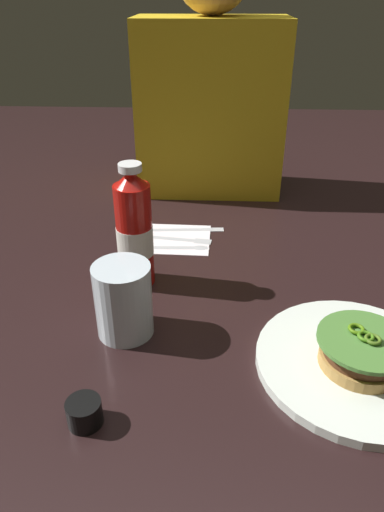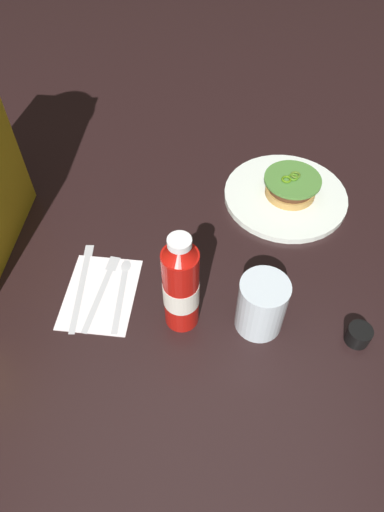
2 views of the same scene
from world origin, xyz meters
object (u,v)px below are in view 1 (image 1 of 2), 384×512
Objects in this scene: burger_sandwich at (362,351)px; ketchup_bottle at (134,232)px; water_glass at (124,300)px; spoon_utensil at (179,246)px; diner_person at (211,91)px; dinner_plate at (356,363)px; condiment_cup at (84,412)px; butter_knife at (182,228)px; napkin at (168,238)px; fork_utensil at (176,238)px.

ketchup_bottle is (-0.35, 0.22, 0.07)m from burger_sandwich.
spoon_utensil is (0.07, 0.27, -0.05)m from water_glass.
burger_sandwich is at bearing -12.18° from water_glass.
dinner_plate is at bearing -72.00° from diner_person.
butter_knife is (0.09, 0.53, -0.01)m from condiment_cup.
spoon_utensil is at bearing -55.59° from napkin.
napkin is (0.04, 0.31, -0.06)m from water_glass.
water_glass is at bearing -100.54° from fork_utensil.
butter_knife is at bearing 123.53° from dinner_plate.
water_glass is at bearing 169.20° from dinner_plate.
dinner_plate is 0.48m from napkin.
condiment_cup reaches higher than fork_utensil.
burger_sandwich reaches higher than fork_utensil.
condiment_cup is 0.49m from napkin.
burger_sandwich reaches higher than dinner_plate.
burger_sandwich reaches higher than spoon_utensil.
spoon_utensil is at bearing -90.42° from butter_knife.
butter_knife is at bearing 79.32° from water_glass.
water_glass reaches higher than condiment_cup.
diner_person is (0.08, 0.30, 0.25)m from napkin.
diner_person is at bearing 77.90° from butter_knife.
burger_sandwich reaches higher than butter_knife.
napkin is at bearing 124.41° from spoon_utensil.
dinner_plate is 0.47m from fork_utensil.
fork_utensil is at bearing -102.03° from diner_person.
diner_person reaches higher than napkin.
butter_knife is (0.00, 0.08, 0.00)m from spoon_utensil.
burger_sandwich is at bearing -72.12° from diner_person.
ketchup_bottle reaches higher than dinner_plate.
condiment_cup is 0.84m from diner_person.
spoon_utensil is 0.96× the size of fork_utensil.
burger_sandwich is 0.38m from condiment_cup.
condiment_cup is (-0.02, -0.18, -0.04)m from water_glass.
burger_sandwich is at bearing -50.98° from spoon_utensil.
burger_sandwich is 0.76m from diner_person.
burger_sandwich is 0.70× the size of fork_utensil.
water_glass reaches higher than dinner_plate.
napkin is at bearing -123.08° from butter_knife.
condiment_cup is 0.21× the size of butter_knife.
napkin is 0.02m from fork_utensil.
condiment_cup is 0.08× the size of diner_person.
water_glass is at bearing 83.38° from condiment_cup.
ketchup_bottle reaches higher than fork_utensil.
dinner_plate is 1.26× the size of ketchup_bottle.
napkin is at bearing 76.08° from ketchup_bottle.
ketchup_bottle is 1.90× the size of water_glass.
fork_utensil is (-0.01, 0.04, 0.00)m from spoon_utensil.
condiment_cup is at bearing -100.92° from spoon_utensil.
condiment_cup is at bearing -96.62° from water_glass.
condiment_cup is 0.54m from butter_knife.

